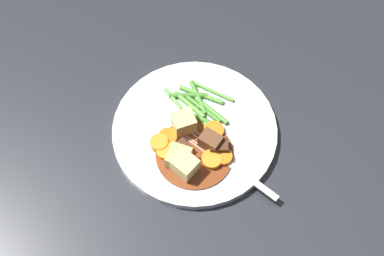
{
  "coord_description": "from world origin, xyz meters",
  "views": [
    {
      "loc": [
        0.38,
        0.0,
        0.69
      ],
      "look_at": [
        0.0,
        0.0,
        0.01
      ],
      "focal_mm": 44.4,
      "sensor_mm": 36.0,
      "label": 1
    }
  ],
  "objects_px": {
    "carrot_slice_2": "(165,137)",
    "carrot_slice_4": "(220,157)",
    "potato_chunk_0": "(182,166)",
    "dinner_plate": "(192,130)",
    "potato_chunk_1": "(176,158)",
    "carrot_slice_5": "(209,160)",
    "meat_chunk_0": "(179,148)",
    "carrot_slice_1": "(163,151)",
    "fork": "(225,163)",
    "carrot_slice_3": "(156,143)",
    "potato_chunk_2": "(181,123)",
    "meat_chunk_2": "(216,146)",
    "carrot_slice_0": "(211,131)",
    "meat_chunk_1": "(208,141)"
  },
  "relations": [
    {
      "from": "fork",
      "to": "carrot_slice_5",
      "type": "bearing_deg",
      "value": -96.07
    },
    {
      "from": "potato_chunk_2",
      "to": "meat_chunk_2",
      "type": "bearing_deg",
      "value": 56.16
    },
    {
      "from": "carrot_slice_0",
      "to": "carrot_slice_3",
      "type": "height_order",
      "value": "carrot_slice_3"
    },
    {
      "from": "carrot_slice_5",
      "to": "meat_chunk_0",
      "type": "xyz_separation_m",
      "value": [
        -0.02,
        -0.05,
        0.0
      ]
    },
    {
      "from": "dinner_plate",
      "to": "potato_chunk_1",
      "type": "xyz_separation_m",
      "value": [
        0.06,
        -0.02,
        0.02
      ]
    },
    {
      "from": "carrot_slice_0",
      "to": "carrot_slice_5",
      "type": "xyz_separation_m",
      "value": [
        0.05,
        -0.0,
        0.0
      ]
    },
    {
      "from": "carrot_slice_5",
      "to": "potato_chunk_2",
      "type": "xyz_separation_m",
      "value": [
        -0.06,
        -0.04,
        0.01
      ]
    },
    {
      "from": "carrot_slice_4",
      "to": "fork",
      "type": "distance_m",
      "value": 0.01
    },
    {
      "from": "carrot_slice_2",
      "to": "carrot_slice_4",
      "type": "bearing_deg",
      "value": 68.84
    },
    {
      "from": "carrot_slice_3",
      "to": "carrot_slice_0",
      "type": "bearing_deg",
      "value": 106.37
    },
    {
      "from": "potato_chunk_2",
      "to": "fork",
      "type": "xyz_separation_m",
      "value": [
        0.06,
        0.07,
        -0.01
      ]
    },
    {
      "from": "meat_chunk_1",
      "to": "fork",
      "type": "distance_m",
      "value": 0.04
    },
    {
      "from": "carrot_slice_5",
      "to": "potato_chunk_0",
      "type": "xyz_separation_m",
      "value": [
        0.02,
        -0.04,
        0.01
      ]
    },
    {
      "from": "meat_chunk_1",
      "to": "meat_chunk_2",
      "type": "distance_m",
      "value": 0.02
    },
    {
      "from": "carrot_slice_4",
      "to": "potato_chunk_1",
      "type": "bearing_deg",
      "value": -82.78
    },
    {
      "from": "carrot_slice_5",
      "to": "potato_chunk_2",
      "type": "bearing_deg",
      "value": -143.08
    },
    {
      "from": "dinner_plate",
      "to": "meat_chunk_2",
      "type": "distance_m",
      "value": 0.06
    },
    {
      "from": "meat_chunk_0",
      "to": "fork",
      "type": "xyz_separation_m",
      "value": [
        0.02,
        0.07,
        -0.01
      ]
    },
    {
      "from": "carrot_slice_0",
      "to": "carrot_slice_3",
      "type": "bearing_deg",
      "value": -73.63
    },
    {
      "from": "carrot_slice_1",
      "to": "potato_chunk_2",
      "type": "distance_m",
      "value": 0.05
    },
    {
      "from": "dinner_plate",
      "to": "carrot_slice_0",
      "type": "xyz_separation_m",
      "value": [
        0.01,
        0.03,
        0.01
      ]
    },
    {
      "from": "carrot_slice_1",
      "to": "potato_chunk_0",
      "type": "relative_size",
      "value": 0.84
    },
    {
      "from": "carrot_slice_1",
      "to": "meat_chunk_0",
      "type": "height_order",
      "value": "meat_chunk_0"
    },
    {
      "from": "carrot_slice_2",
      "to": "carrot_slice_3",
      "type": "relative_size",
      "value": 1.07
    },
    {
      "from": "carrot_slice_1",
      "to": "carrot_slice_3",
      "type": "bearing_deg",
      "value": -142.23
    },
    {
      "from": "potato_chunk_2",
      "to": "potato_chunk_1",
      "type": "bearing_deg",
      "value": -5.62
    },
    {
      "from": "carrot_slice_0",
      "to": "carrot_slice_3",
      "type": "xyz_separation_m",
      "value": [
        0.03,
        -0.09,
        0.0
      ]
    },
    {
      "from": "carrot_slice_3",
      "to": "meat_chunk_1",
      "type": "xyz_separation_m",
      "value": [
        -0.0,
        0.08,
        0.01
      ]
    },
    {
      "from": "carrot_slice_1",
      "to": "fork",
      "type": "xyz_separation_m",
      "value": [
        0.02,
        0.1,
        -0.0
      ]
    },
    {
      "from": "carrot_slice_0",
      "to": "potato_chunk_2",
      "type": "bearing_deg",
      "value": -97.5
    },
    {
      "from": "carrot_slice_1",
      "to": "potato_chunk_0",
      "type": "xyz_separation_m",
      "value": [
        0.03,
        0.03,
        0.01
      ]
    },
    {
      "from": "potato_chunk_2",
      "to": "carrot_slice_3",
      "type": "bearing_deg",
      "value": -50.31
    },
    {
      "from": "dinner_plate",
      "to": "meat_chunk_2",
      "type": "height_order",
      "value": "meat_chunk_2"
    },
    {
      "from": "carrot_slice_2",
      "to": "potato_chunk_0",
      "type": "relative_size",
      "value": 0.89
    },
    {
      "from": "carrot_slice_1",
      "to": "meat_chunk_0",
      "type": "bearing_deg",
      "value": 99.42
    },
    {
      "from": "carrot_slice_1",
      "to": "meat_chunk_2",
      "type": "distance_m",
      "value": 0.08
    },
    {
      "from": "carrot_slice_4",
      "to": "carrot_slice_5",
      "type": "distance_m",
      "value": 0.02
    },
    {
      "from": "potato_chunk_1",
      "to": "meat_chunk_2",
      "type": "height_order",
      "value": "potato_chunk_1"
    },
    {
      "from": "carrot_slice_2",
      "to": "meat_chunk_2",
      "type": "distance_m",
      "value": 0.08
    },
    {
      "from": "carrot_slice_1",
      "to": "meat_chunk_1",
      "type": "distance_m",
      "value": 0.07
    },
    {
      "from": "dinner_plate",
      "to": "carrot_slice_2",
      "type": "distance_m",
      "value": 0.05
    },
    {
      "from": "potato_chunk_1",
      "to": "potato_chunk_2",
      "type": "height_order",
      "value": "potato_chunk_2"
    },
    {
      "from": "carrot_slice_2",
      "to": "potato_chunk_2",
      "type": "height_order",
      "value": "potato_chunk_2"
    },
    {
      "from": "carrot_slice_0",
      "to": "carrot_slice_2",
      "type": "distance_m",
      "value": 0.07
    },
    {
      "from": "potato_chunk_2",
      "to": "meat_chunk_1",
      "type": "relative_size",
      "value": 1.07
    },
    {
      "from": "carrot_slice_2",
      "to": "carrot_slice_4",
      "type": "distance_m",
      "value": 0.09
    },
    {
      "from": "dinner_plate",
      "to": "potato_chunk_1",
      "type": "height_order",
      "value": "potato_chunk_1"
    },
    {
      "from": "dinner_plate",
      "to": "carrot_slice_2",
      "type": "height_order",
      "value": "carrot_slice_2"
    },
    {
      "from": "carrot_slice_1",
      "to": "meat_chunk_2",
      "type": "relative_size",
      "value": 1.01
    },
    {
      "from": "carrot_slice_3",
      "to": "meat_chunk_0",
      "type": "distance_m",
      "value": 0.04
    }
  ]
}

